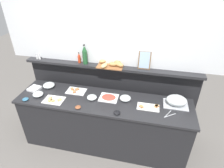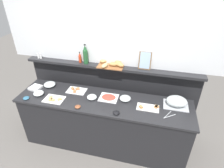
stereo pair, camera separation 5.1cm
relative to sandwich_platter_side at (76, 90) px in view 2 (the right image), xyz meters
The scene contains 24 objects.
ground_plane 1.13m from the sandwich_platter_side, 43.80° to the left, with size 12.00×12.00×0.00m, color slate.
buffet_counter 0.68m from the sandwich_platter_side, 16.09° to the right, with size 2.60×0.65×0.90m.
back_ledge_unit 0.65m from the sandwich_platter_side, 36.99° to the left, with size 2.83×0.22×1.26m.
upper_wall_panel 1.19m from the sandwich_platter_side, 38.78° to the left, with size 3.43×0.08×1.34m, color silver.
sandwich_platter_side is the anchor object (origin of this frame).
sandwich_platter_rear 1.16m from the sandwich_platter_side, ahead, with size 0.31×0.17×0.04m.
sandwich_platter_front 0.38m from the sandwich_platter_side, 127.10° to the right, with size 0.30×0.21×0.04m.
cold_cuts_platter 0.55m from the sandwich_platter_side, ahead, with size 0.28×0.24×0.02m.
serving_cloche 1.52m from the sandwich_platter_side, ahead, with size 0.34×0.24×0.17m.
glass_bowl_large 0.48m from the sandwich_platter_side, behind, with size 0.19×0.19×0.07m.
glass_bowl_medium 0.80m from the sandwich_platter_side, ahead, with size 0.16×0.16×0.07m.
glass_bowl_small 0.57m from the sandwich_platter_side, 154.78° to the right, with size 0.16×0.16×0.06m.
glass_bowl_extra 0.34m from the sandwich_platter_side, 23.55° to the right, with size 0.15×0.15×0.06m.
condiment_bowl_teal 0.74m from the sandwich_platter_side, 149.17° to the right, with size 0.09×0.09×0.03m, color teal.
condiment_bowl_cream 0.43m from the sandwich_platter_side, 64.14° to the right, with size 0.08×0.08×0.03m, color brown.
condiment_bowl_dark 0.83m from the sandwich_platter_side, 27.29° to the right, with size 0.09×0.09×0.03m, color black.
serving_tongs 1.44m from the sandwich_platter_side, 10.48° to the right, with size 0.15×0.17×0.01m.
napkin_stack 0.67m from the sandwich_platter_side, behind, with size 0.17×0.17×0.03m, color white.
hot_sauce_bottle 0.52m from the sandwich_platter_side, 93.88° to the left, with size 0.04×0.04×0.18m.
wine_bottle_green 0.58m from the sandwich_platter_side, 74.08° to the left, with size 0.08×0.08×0.32m.
salt_shaker 0.91m from the sandwich_platter_side, 159.55° to the left, with size 0.03×0.03×0.09m.
pepper_shaker 0.87m from the sandwich_platter_side, 158.42° to the left, with size 0.03×0.03×0.09m.
bread_basket 0.71m from the sandwich_platter_side, 29.67° to the left, with size 0.44×0.33×0.08m.
framed_picture 1.17m from the sandwich_platter_side, 17.86° to the left, with size 0.18×0.07×0.27m.
Camera 2 is at (0.67, -2.13, 2.56)m, focal length 30.11 mm.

